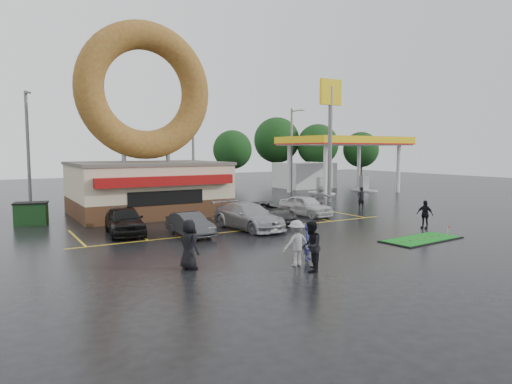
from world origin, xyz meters
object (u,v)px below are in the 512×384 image
car_grey (266,212)px  streetlight_left (28,147)px  donut_shop (146,151)px  car_silver (248,216)px  gas_station (326,157)px  person_cameraman (425,214)px  car_black (125,220)px  putting_green (422,239)px  streetlight_mid (193,147)px  car_dgrey (190,224)px  person_blue (308,242)px  streetlight_right (292,148)px  shell_sign (330,117)px  car_white (305,206)px  dumpster (31,214)px

car_grey → streetlight_left: bearing=128.8°
donut_shop → car_silver: 10.46m
gas_station → person_cameraman: (-11.04, -22.32, -2.88)m
car_black → putting_green: (12.56, -9.32, -0.73)m
streetlight_mid → person_cameraman: (4.96, -22.29, -3.96)m
streetlight_left → streetlight_mid: same height
car_dgrey → car_silver: bearing=-0.2°
car_black → donut_shop: bearing=70.8°
streetlight_left → person_blue: 25.68m
streetlight_mid → car_silver: 18.16m
car_silver → car_dgrey: bearing=175.6°
streetlight_right → donut_shop: bearing=-154.8°
person_blue → putting_green: (7.54, 0.39, -0.73)m
shell_sign → streetlight_right: (3.00, 9.92, -2.60)m
car_white → person_blue: 12.63m
gas_station → car_silver: 26.59m
donut_shop → car_dgrey: 10.25m
car_dgrey → person_cameraman: person_cameraman is taller
shell_sign → streetlight_mid: size_ratio=1.18×
gas_station → car_white: bearing=-133.5°
car_white → streetlight_left: bearing=131.3°
person_cameraman → dumpster: size_ratio=0.91×
streetlight_right → dumpster: bearing=-159.2°
streetlight_right → car_grey: bearing=-129.6°
car_silver → car_grey: (2.18, 1.58, -0.10)m
putting_green → donut_shop: bearing=118.5°
shell_sign → person_blue: bearing=-132.3°
person_blue → putting_green: bearing=-37.6°
car_white → person_cameraman: size_ratio=2.54×
car_dgrey → car_silver: (3.69, 0.16, 0.14)m
streetlight_mid → person_blue: 25.83m
dumpster → car_grey: bearing=-13.2°
putting_green → shell_sign: bearing=65.8°
gas_station → car_white: gas_station is taller
donut_shop → car_dgrey: (-0.68, -9.47, -3.85)m
donut_shop → gas_station: donut_shop is taller
gas_station → streetlight_right: (-4.00, 0.98, 1.08)m
donut_shop → streetlight_right: 21.00m
streetlight_mid → person_blue: (-5.54, -24.91, -4.02)m
person_cameraman → car_white: bearing=-173.1°
car_grey → streetlight_mid: bearing=82.4°
streetlight_right → person_blue: bearing=-124.1°
donut_shop → streetlight_right: (19.00, 8.95, 0.32)m
car_black → car_dgrey: car_black is taller
streetlight_left → putting_green: bearing=-55.8°
gas_station → car_white: 20.59m
donut_shop → dumpster: (-7.63, -1.15, -3.81)m
streetlight_mid → car_dgrey: bearing=-113.8°
streetlight_mid → car_silver: (-3.99, -17.25, -4.03)m
streetlight_left → car_grey: (12.19, -14.67, -4.13)m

